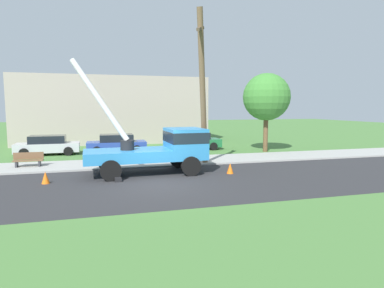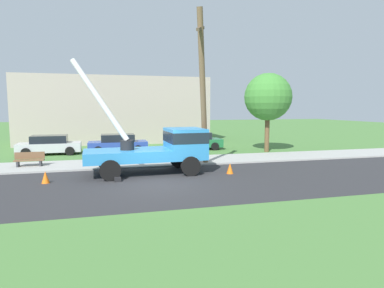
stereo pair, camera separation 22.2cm
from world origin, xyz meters
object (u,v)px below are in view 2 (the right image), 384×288
Objects in this scene: traffic_cone_curbside at (193,163)px; roadside_tree_near at (268,97)px; traffic_cone_ahead at (230,168)px; utility_truck at (161,147)px; parked_sedan_blue at (118,143)px; leaning_utility_pole at (203,89)px; parked_sedan_silver at (50,145)px; park_bench at (29,160)px; parked_sedan_green at (195,141)px; traffic_cone_behind at (45,177)px.

traffic_cone_curbside is 0.09× the size of roadside_tree_near.
roadside_tree_near is (5.94, 7.32, 3.97)m from traffic_cone_ahead.
utility_truck reaches higher than parked_sedan_blue.
leaning_utility_pole is 4.25m from traffic_cone_curbside.
traffic_cone_curbside is (-1.42, 2.18, 0.00)m from traffic_cone_ahead.
leaning_utility_pole is at bearing -142.66° from roadside_tree_near.
park_bench is (-0.27, -5.51, -0.25)m from parked_sedan_silver.
parked_sedan_green is 6.80m from roadside_tree_near.
traffic_cone_behind is at bearing -166.06° from leaning_utility_pole.
parked_sedan_silver and parked_sedan_blue have the same top height.
traffic_cone_ahead is at bearing -44.33° from parked_sedan_silver.
parked_sedan_green is (1.72, 7.99, -3.78)m from leaning_utility_pole.
leaning_utility_pole is at bearing -102.12° from parked_sedan_green.
traffic_cone_curbside is at bearing 174.96° from leaning_utility_pole.
utility_truck is at bearing -52.32° from parked_sedan_silver.
traffic_cone_curbside is 9.82m from roadside_tree_near.
leaning_utility_pole is 8.57m from roadside_tree_near.
parked_sedan_blue is 0.72× the size of roadside_tree_near.
parked_sedan_green reaches higher than traffic_cone_curbside.
park_bench is (-11.40, -5.58, -0.25)m from parked_sedan_green.
traffic_cone_ahead is at bearing -23.28° from park_bench.
traffic_cone_ahead is 0.13× the size of parked_sedan_silver.
parked_sedan_blue is at bearing 120.48° from leaning_utility_pole.
parked_sedan_silver is at bearing 170.48° from roadside_tree_near.
leaning_utility_pole is 9.64m from parked_sedan_blue.
leaning_utility_pole is 12.87m from parked_sedan_silver.
parked_sedan_green is (9.85, 10.01, 0.43)m from traffic_cone_behind.
utility_truck is at bearing -146.71° from roadside_tree_near.
leaning_utility_pole is 15.63× the size of traffic_cone_behind.
parked_sedan_blue is 2.76× the size of park_bench.
traffic_cone_curbside is 0.35× the size of park_bench.
utility_truck is 4.12m from leaning_utility_pole.
utility_truck reaches higher than traffic_cone_curbside.
traffic_cone_behind is at bearing -169.24° from utility_truck.
traffic_cone_curbside is 9.43m from park_bench.
traffic_cone_behind is (-8.13, -2.02, -4.21)m from leaning_utility_pole.
park_bench is at bearing -134.75° from parked_sedan_blue.
parked_sedan_blue is at bearing 69.38° from traffic_cone_behind.
park_bench is at bearing 156.72° from traffic_cone_ahead.
traffic_cone_ahead is 14.38m from parked_sedan_silver.
traffic_cone_ahead is at bearing -56.86° from traffic_cone_curbside.
roadside_tree_near reaches higher than traffic_cone_ahead.
leaning_utility_pole is 4.80m from traffic_cone_ahead.
utility_truck is 11.23m from parked_sedan_silver.
park_bench is (-7.12, 3.37, -0.95)m from utility_truck.
traffic_cone_behind is 0.13× the size of parked_sedan_green.
parked_sedan_green reaches higher than traffic_cone_ahead.
roadside_tree_near reaches higher than traffic_cone_behind.
utility_truck reaches higher than traffic_cone_ahead.
leaning_utility_pole is 15.63× the size of traffic_cone_ahead.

